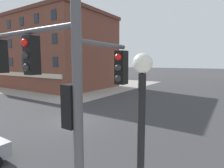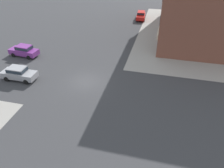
# 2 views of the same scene
# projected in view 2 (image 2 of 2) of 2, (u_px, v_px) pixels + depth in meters

# --- Properties ---
(ground_plane) EXTENTS (320.00, 320.00, 0.00)m
(ground_plane) POSITION_uv_depth(u_px,v_px,m) (86.00, 82.00, 28.23)
(ground_plane) COLOR #38383A
(car_main_northbound_near) EXTENTS (4.51, 2.13, 1.68)m
(car_main_northbound_near) POSITION_uv_depth(u_px,v_px,m) (141.00, 15.00, 48.86)
(car_main_northbound_near) COLOR red
(car_main_northbound_near) RESTS_ON ground
(car_main_northbound_far) EXTENTS (2.17, 4.53, 1.68)m
(car_main_northbound_far) POSITION_uv_depth(u_px,v_px,m) (24.00, 50.00, 33.82)
(car_main_northbound_far) COLOR #7A3389
(car_main_northbound_far) RESTS_ON ground
(car_main_southbound_far) EXTENTS (1.90, 4.41, 1.68)m
(car_main_southbound_far) POSITION_uv_depth(u_px,v_px,m) (19.00, 73.00, 28.24)
(car_main_southbound_far) COLOR #99999E
(car_main_southbound_far) RESTS_ON ground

